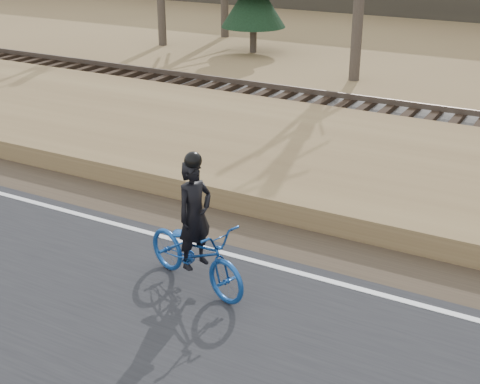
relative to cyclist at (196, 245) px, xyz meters
The scene contains 8 objects.
ground 1.16m from the cyclist, 85.35° to the left, with size 120.00×120.00×0.00m, color olive.
road 1.77m from the cyclist, 87.45° to the right, with size 120.00×6.00×0.06m, color black.
edge_line 1.28m from the cyclist, 86.21° to the left, with size 120.00×0.12×0.01m, color silver.
shoulder 2.21m from the cyclist, 88.02° to the left, with size 120.00×1.60×0.04m, color #473A2B.
embankment 5.11m from the cyclist, 89.19° to the left, with size 120.00×5.00×0.44m, color olive.
ballast 8.90m from the cyclist, 89.54° to the left, with size 120.00×3.00×0.45m, color slate.
railroad 8.89m from the cyclist, 89.54° to the left, with size 120.00×2.40×0.29m.
cyclist is the anchor object (origin of this frame).
Camera 1 is at (4.84, -8.38, 5.42)m, focal length 50.00 mm.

